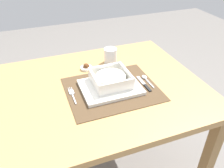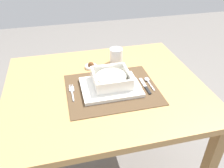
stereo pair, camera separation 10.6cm
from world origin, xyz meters
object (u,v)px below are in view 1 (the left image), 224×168
object	(u,v)px
fork	(72,94)
dining_table	(104,102)
butter_knife	(145,85)
drinking_glass	(110,57)
condiment_saucer	(86,67)
spoon	(145,78)
bread_knife	(139,85)
porridge_bowl	(111,79)

from	to	relation	value
fork	dining_table	bearing A→B (deg)	10.84
fork	butter_knife	xyz separation A→B (m)	(0.34, -0.05, 0.00)
drinking_glass	condiment_saucer	bearing A→B (deg)	-171.51
spoon	dining_table	bearing A→B (deg)	172.00
dining_table	butter_knife	xyz separation A→B (m)	(0.18, -0.07, 0.11)
bread_knife	spoon	bearing A→B (deg)	38.11
dining_table	fork	world-z (taller)	fork
dining_table	condiment_saucer	distance (m)	0.21
dining_table	bread_knife	distance (m)	0.20
bread_knife	dining_table	bearing A→B (deg)	162.09
spoon	butter_knife	size ratio (longest dim) A/B	0.83
dining_table	fork	distance (m)	0.19
dining_table	fork	bearing A→B (deg)	-171.98
dining_table	condiment_saucer	world-z (taller)	condiment_saucer
butter_knife	porridge_bowl	bearing A→B (deg)	160.87
spoon	butter_knife	xyz separation A→B (m)	(-0.03, -0.05, -0.00)
butter_knife	bread_knife	distance (m)	0.03
drinking_glass	condiment_saucer	xyz separation A→B (m)	(-0.14, -0.02, -0.03)
drinking_glass	condiment_saucer	world-z (taller)	drinking_glass
dining_table	butter_knife	world-z (taller)	butter_knife
spoon	bread_knife	bearing A→B (deg)	-146.86
fork	spoon	xyz separation A→B (m)	(0.37, -0.00, 0.00)
dining_table	bread_knife	size ratio (longest dim) A/B	6.80
porridge_bowl	condiment_saucer	world-z (taller)	porridge_bowl
fork	porridge_bowl	bearing A→B (deg)	3.40
condiment_saucer	spoon	bearing A→B (deg)	-39.77
porridge_bowl	drinking_glass	distance (m)	0.24
drinking_glass	fork	bearing A→B (deg)	-139.96
fork	condiment_saucer	xyz separation A→B (m)	(0.12, 0.20, 0.00)
bread_knife	drinking_glass	bearing A→B (deg)	103.58
fork	spoon	bearing A→B (deg)	2.57
butter_knife	drinking_glass	world-z (taller)	drinking_glass
spoon	condiment_saucer	distance (m)	0.32
porridge_bowl	bread_knife	size ratio (longest dim) A/B	1.22
fork	condiment_saucer	distance (m)	0.24
dining_table	condiment_saucer	size ratio (longest dim) A/B	15.00
porridge_bowl	spoon	distance (m)	0.18
dining_table	drinking_glass	xyz separation A→B (m)	(0.11, 0.20, 0.14)
porridge_bowl	drinking_glass	bearing A→B (deg)	69.93
drinking_glass	bread_knife	bearing A→B (deg)	-79.91
fork	condiment_saucer	world-z (taller)	condiment_saucer
dining_table	spoon	size ratio (longest dim) A/B	8.31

